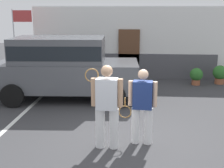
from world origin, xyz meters
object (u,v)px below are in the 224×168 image
at_px(parked_suv, 64,65).
at_px(tennis_player_man, 107,106).
at_px(tennis_player_woman, 142,106).
at_px(flag_pole, 18,32).
at_px(potted_plant_by_porch, 196,76).
at_px(potted_plant_secondary, 220,74).

distance_m(parked_suv, tennis_player_man, 4.00).
bearing_deg(tennis_player_man, parked_suv, -61.29).
height_order(tennis_player_man, tennis_player_woman, tennis_player_man).
height_order(tennis_player_man, flag_pole, flag_pole).
height_order(tennis_player_woman, potted_plant_by_porch, tennis_player_woman).
xyz_separation_m(parked_suv, flag_pole, (-2.38, 2.31, 0.89)).
bearing_deg(tennis_player_woman, tennis_player_man, 26.23).
distance_m(tennis_player_man, potted_plant_by_porch, 6.63).
bearing_deg(flag_pole, potted_plant_secondary, 1.61).
distance_m(tennis_player_man, potted_plant_secondary, 7.32).
distance_m(parked_suv, potted_plant_by_porch, 5.33).
relative_size(parked_suv, flag_pole, 1.60).
bearing_deg(tennis_player_man, potted_plant_secondary, -120.15).
bearing_deg(potted_plant_by_porch, flag_pole, 179.91).
bearing_deg(parked_suv, flag_pole, 132.78).
xyz_separation_m(tennis_player_man, potted_plant_secondary, (3.97, 6.13, -0.53)).
relative_size(parked_suv, potted_plant_secondary, 6.30).
bearing_deg(potted_plant_by_porch, parked_suv, -154.15).
relative_size(tennis_player_woman, potted_plant_by_porch, 2.50).
bearing_deg(flag_pole, potted_plant_by_porch, -0.09).
distance_m(parked_suv, tennis_player_woman, 4.15).
bearing_deg(potted_plant_secondary, potted_plant_by_porch, -166.18).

